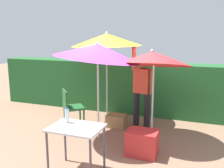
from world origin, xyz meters
TOP-DOWN VIEW (x-y plane):
  - ground_plane at (0.00, 0.00)m, footprint 24.00×24.00m
  - hedge_row at (0.00, 1.98)m, footprint 8.00×0.70m
  - umbrella_rainbow at (-0.17, -0.06)m, footprint 1.76×1.75m
  - umbrella_orange at (0.85, 0.33)m, footprint 1.56×1.57m
  - umbrella_yellow at (-0.47, 1.18)m, footprint 1.74×1.73m
  - person_vendor at (0.52, 0.89)m, footprint 0.55×0.31m
  - chair_plastic at (-1.02, 0.30)m, footprint 0.62×0.62m
  - cooler_box at (0.87, -0.49)m, footprint 0.55×0.42m
  - crate_cardboard at (-0.03, 0.68)m, footprint 0.43×0.33m
  - folding_table at (0.04, -1.41)m, footprint 0.80×0.60m
  - bottle_water at (-0.18, -1.29)m, footprint 0.07×0.07m

SIDE VIEW (x-z plane):
  - ground_plane at x=0.00m, z-range 0.00..0.00m
  - crate_cardboard at x=-0.03m, z-range 0.00..0.29m
  - cooler_box at x=0.87m, z-range 0.00..0.46m
  - chair_plastic at x=-1.02m, z-range 0.07..0.96m
  - folding_table at x=0.04m, z-range 0.28..1.04m
  - hedge_row at x=0.00m, z-range 0.00..1.39m
  - bottle_water at x=-0.18m, z-range 0.75..0.99m
  - person_vendor at x=0.52m, z-range -0.01..1.87m
  - umbrella_orange at x=0.85m, z-range 0.70..2.64m
  - umbrella_rainbow at x=-0.17m, z-range 0.76..2.86m
  - umbrella_yellow at x=-0.47m, z-range 0.90..3.11m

